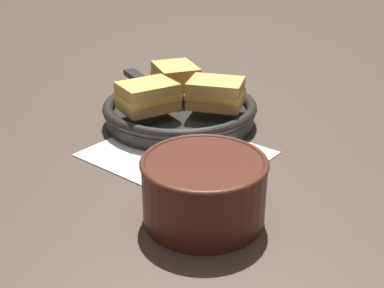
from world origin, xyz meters
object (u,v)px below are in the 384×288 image
at_px(sandwich_near_left, 148,96).
at_px(sandwich_near_right, 216,93).
at_px(soup_bowl, 204,186).
at_px(spoon, 182,158).
at_px(sandwich_far_left, 176,77).
at_px(skillet, 179,111).

bearing_deg(sandwich_near_left, sandwich_near_right, 52.44).
height_order(soup_bowl, sandwich_near_left, sandwich_near_left).
bearing_deg(spoon, soup_bowl, -19.29).
relative_size(soup_bowl, spoon, 1.00).
bearing_deg(sandwich_far_left, soup_bowl, -38.58).
xyz_separation_m(soup_bowl, spoon, (-0.12, 0.08, -0.04)).
bearing_deg(soup_bowl, sandwich_far_left, 141.42).
relative_size(soup_bowl, sandwich_near_right, 1.31).
distance_m(skillet, sandwich_far_left, 0.08).
bearing_deg(sandwich_near_right, spoon, -68.57).
distance_m(soup_bowl, spoon, 0.15).
bearing_deg(soup_bowl, sandwich_near_right, 129.17).
distance_m(sandwich_near_left, sandwich_far_left, 0.12).
relative_size(sandwich_near_left, sandwich_far_left, 0.93).
distance_m(soup_bowl, sandwich_far_left, 0.37).
bearing_deg(soup_bowl, skillet, 141.34).
relative_size(skillet, sandwich_near_left, 3.56).
distance_m(soup_bowl, skillet, 0.31).
distance_m(sandwich_near_left, sandwich_near_right, 0.12).
height_order(sandwich_near_left, sandwich_far_left, same).
bearing_deg(spoon, sandwich_near_left, 176.05).
relative_size(soup_bowl, sandwich_far_left, 1.32).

